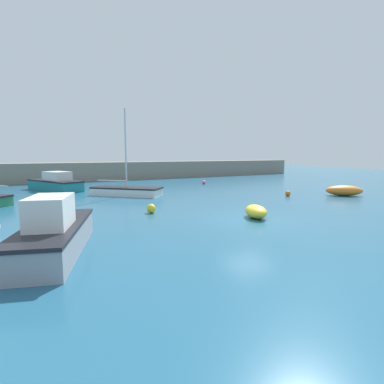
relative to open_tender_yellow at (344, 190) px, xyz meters
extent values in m
cube|color=#235B7A|center=(-12.78, -3.26, -0.52)|extent=(120.00, 120.00, 0.20)
cube|color=gray|center=(-12.78, 24.91, 0.75)|extent=(60.28, 3.54, 2.34)
ellipsoid|color=orange|center=(0.00, 0.00, 0.00)|extent=(3.11, 2.89, 0.85)
cube|color=teal|center=(-20.38, 15.49, 0.00)|extent=(4.44, 6.61, 0.85)
cube|color=black|center=(-20.38, 15.49, 0.49)|extent=(4.53, 6.74, 0.12)
cube|color=silver|center=(-20.19, 15.06, 0.90)|extent=(2.47, 2.93, 0.93)
cube|color=gray|center=(-22.00, -4.13, 0.02)|extent=(3.37, 5.76, 0.89)
cube|color=black|center=(-22.00, -4.13, 0.53)|extent=(3.44, 5.88, 0.12)
cube|color=silver|center=(-22.14, -4.52, 1.04)|extent=(1.73, 2.15, 1.14)
ellipsoid|color=yellow|center=(-12.15, -3.13, -0.08)|extent=(1.65, 2.08, 0.70)
ellipsoid|color=#2D56B7|center=(-21.17, 6.14, -0.08)|extent=(2.34, 1.79, 0.68)
cube|color=white|center=(-15.54, 8.81, -0.13)|extent=(5.36, 5.29, 0.58)
cube|color=black|center=(-15.54, 8.81, 0.22)|extent=(5.46, 5.40, 0.12)
cylinder|color=silver|center=(-15.54, 8.81, 3.37)|extent=(0.13, 0.13, 6.43)
cylinder|color=silver|center=(-16.49, 9.74, 0.77)|extent=(1.98, 1.93, 0.10)
sphere|color=#EA668C|center=(-5.04, 13.78, -0.21)|extent=(0.43, 0.43, 0.43)
sphere|color=orange|center=(-4.25, 2.04, -0.20)|extent=(0.44, 0.44, 0.44)
sphere|color=yellow|center=(-16.53, 0.87, -0.16)|extent=(0.52, 0.52, 0.52)
camera|label=1|loc=(-22.78, -15.14, 2.95)|focal=28.00mm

